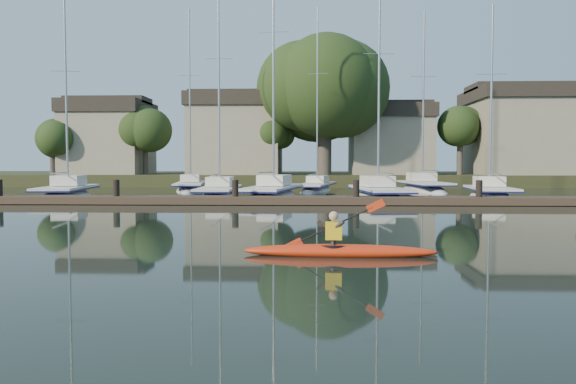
{
  "coord_description": "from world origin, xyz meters",
  "views": [
    {
      "loc": [
        0.68,
        -13.74,
        2.05
      ],
      "look_at": [
        0.07,
        2.54,
        1.2
      ],
      "focal_mm": 35.0,
      "sensor_mm": 36.0,
      "label": 1
    }
  ],
  "objects_px": {
    "dock": "(295,200)",
    "sailboat_4": "(490,202)",
    "sailboat_5": "(190,193)",
    "sailboat_6": "(316,193)",
    "sailboat_1": "(219,201)",
    "sailboat_0": "(67,201)",
    "sailboat_2": "(273,201)",
    "kayak": "(339,248)",
    "sailboat_3": "(379,203)",
    "sailboat_7": "(423,194)"
  },
  "relations": [
    {
      "from": "kayak",
      "to": "dock",
      "type": "height_order",
      "value": "kayak"
    },
    {
      "from": "dock",
      "to": "sailboat_3",
      "type": "height_order",
      "value": "sailboat_3"
    },
    {
      "from": "sailboat_0",
      "to": "sailboat_4",
      "type": "xyz_separation_m",
      "value": [
        24.75,
        0.49,
        0.01
      ]
    },
    {
      "from": "sailboat_0",
      "to": "sailboat_3",
      "type": "bearing_deg",
      "value": -10.29
    },
    {
      "from": "sailboat_6",
      "to": "sailboat_7",
      "type": "bearing_deg",
      "value": 9.63
    },
    {
      "from": "kayak",
      "to": "sailboat_7",
      "type": "xyz_separation_m",
      "value": [
        7.58,
        28.46,
        -0.38
      ]
    },
    {
      "from": "sailboat_0",
      "to": "sailboat_7",
      "type": "height_order",
      "value": "sailboat_7"
    },
    {
      "from": "sailboat_4",
      "to": "sailboat_3",
      "type": "bearing_deg",
      "value": -163.25
    },
    {
      "from": "sailboat_2",
      "to": "sailboat_1",
      "type": "bearing_deg",
      "value": -176.02
    },
    {
      "from": "sailboat_0",
      "to": "sailboat_7",
      "type": "bearing_deg",
      "value": 12.58
    },
    {
      "from": "dock",
      "to": "sailboat_4",
      "type": "bearing_deg",
      "value": 24.7
    },
    {
      "from": "dock",
      "to": "sailboat_7",
      "type": "bearing_deg",
      "value": 55.61
    },
    {
      "from": "sailboat_2",
      "to": "sailboat_3",
      "type": "height_order",
      "value": "sailboat_2"
    },
    {
      "from": "sailboat_4",
      "to": "sailboat_6",
      "type": "relative_size",
      "value": 0.86
    },
    {
      "from": "sailboat_1",
      "to": "sailboat_5",
      "type": "height_order",
      "value": "sailboat_5"
    },
    {
      "from": "sailboat_0",
      "to": "sailboat_2",
      "type": "bearing_deg",
      "value": -6.58
    },
    {
      "from": "sailboat_4",
      "to": "sailboat_6",
      "type": "bearing_deg",
      "value": 147.18
    },
    {
      "from": "sailboat_7",
      "to": "sailboat_6",
      "type": "bearing_deg",
      "value": 172.78
    },
    {
      "from": "dock",
      "to": "sailboat_4",
      "type": "relative_size",
      "value": 2.71
    },
    {
      "from": "sailboat_4",
      "to": "sailboat_5",
      "type": "bearing_deg",
      "value": 162.67
    },
    {
      "from": "sailboat_2",
      "to": "sailboat_4",
      "type": "bearing_deg",
      "value": 9.67
    },
    {
      "from": "sailboat_4",
      "to": "sailboat_1",
      "type": "bearing_deg",
      "value": -174.25
    },
    {
      "from": "kayak",
      "to": "sailboat_6",
      "type": "bearing_deg",
      "value": 92.15
    },
    {
      "from": "sailboat_5",
      "to": "sailboat_7",
      "type": "height_order",
      "value": "sailboat_5"
    },
    {
      "from": "sailboat_0",
      "to": "sailboat_1",
      "type": "relative_size",
      "value": 0.92
    },
    {
      "from": "sailboat_1",
      "to": "sailboat_7",
      "type": "xyz_separation_m",
      "value": [
        13.57,
        7.85,
        -0.02
      ]
    },
    {
      "from": "sailboat_1",
      "to": "sailboat_4",
      "type": "xyz_separation_m",
      "value": [
        15.84,
        -0.04,
        -0.01
      ]
    },
    {
      "from": "kayak",
      "to": "sailboat_5",
      "type": "height_order",
      "value": "sailboat_5"
    },
    {
      "from": "sailboat_6",
      "to": "sailboat_7",
      "type": "distance_m",
      "value": 7.71
    },
    {
      "from": "sailboat_0",
      "to": "sailboat_4",
      "type": "relative_size",
      "value": 1.04
    },
    {
      "from": "sailboat_2",
      "to": "sailboat_4",
      "type": "relative_size",
      "value": 1.32
    },
    {
      "from": "kayak",
      "to": "sailboat_1",
      "type": "xyz_separation_m",
      "value": [
        -5.99,
        20.61,
        -0.36
      ]
    },
    {
      "from": "sailboat_4",
      "to": "sailboat_5",
      "type": "relative_size",
      "value": 0.86
    },
    {
      "from": "sailboat_6",
      "to": "sailboat_3",
      "type": "bearing_deg",
      "value": -59.42
    },
    {
      "from": "sailboat_0",
      "to": "sailboat_3",
      "type": "xyz_separation_m",
      "value": [
        18.17,
        -0.77,
        0.0
      ]
    },
    {
      "from": "kayak",
      "to": "sailboat_4",
      "type": "xyz_separation_m",
      "value": [
        9.84,
        20.57,
        -0.37
      ]
    },
    {
      "from": "sailboat_0",
      "to": "sailboat_2",
      "type": "height_order",
      "value": "sailboat_2"
    },
    {
      "from": "dock",
      "to": "sailboat_2",
      "type": "height_order",
      "value": "sailboat_2"
    },
    {
      "from": "sailboat_5",
      "to": "sailboat_6",
      "type": "bearing_deg",
      "value": -9.5
    },
    {
      "from": "kayak",
      "to": "dock",
      "type": "bearing_deg",
      "value": 96.85
    },
    {
      "from": "sailboat_4",
      "to": "sailboat_6",
      "type": "distance_m",
      "value": 12.79
    },
    {
      "from": "dock",
      "to": "sailboat_2",
      "type": "xyz_separation_m",
      "value": [
        -1.46,
        4.92,
        -0.41
      ]
    },
    {
      "from": "sailboat_3",
      "to": "sailboat_7",
      "type": "height_order",
      "value": "sailboat_7"
    },
    {
      "from": "dock",
      "to": "sailboat_3",
      "type": "relative_size",
      "value": 2.4
    },
    {
      "from": "sailboat_3",
      "to": "sailboat_7",
      "type": "distance_m",
      "value": 10.12
    },
    {
      "from": "dock",
      "to": "sailboat_6",
      "type": "distance_m",
      "value": 13.2
    },
    {
      "from": "kayak",
      "to": "sailboat_6",
      "type": "xyz_separation_m",
      "value": [
        -0.13,
        28.57,
        -0.34
      ]
    },
    {
      "from": "dock",
      "to": "sailboat_5",
      "type": "relative_size",
      "value": 2.33
    },
    {
      "from": "sailboat_3",
      "to": "sailboat_6",
      "type": "xyz_separation_m",
      "value": [
        -3.4,
        9.26,
        0.04
      ]
    },
    {
      "from": "kayak",
      "to": "sailboat_4",
      "type": "bearing_deg",
      "value": 66.31
    }
  ]
}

